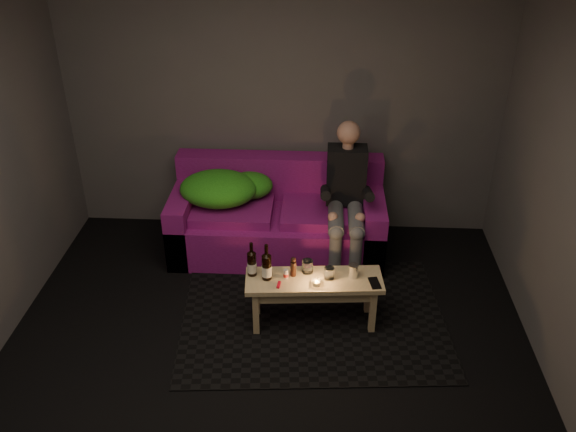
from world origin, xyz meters
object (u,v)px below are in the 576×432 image
at_px(coffee_table, 314,287).
at_px(beer_bottle_b, 267,266).
at_px(person, 346,195).
at_px(steel_cup, 353,271).
at_px(sofa, 278,220).
at_px(beer_bottle_a, 252,263).

xyz_separation_m(coffee_table, beer_bottle_b, (-0.36, -0.02, 0.19)).
relative_size(person, coffee_table, 1.20).
bearing_deg(coffee_table, person, 74.34).
distance_m(beer_bottle_b, steel_cup, 0.66).
bearing_deg(beer_bottle_b, person, 56.64).
distance_m(person, beer_bottle_b, 1.13).
relative_size(sofa, beer_bottle_a, 6.69).
height_order(sofa, beer_bottle_b, sofa).
bearing_deg(beer_bottle_b, sofa, 89.62).
xyz_separation_m(coffee_table, steel_cup, (0.30, 0.04, 0.13)).
distance_m(person, beer_bottle_a, 1.16).
bearing_deg(sofa, beer_bottle_a, -96.77).
height_order(sofa, coffee_table, sofa).
bearing_deg(sofa, person, -14.36).
xyz_separation_m(sofa, person, (0.61, -0.16, 0.36)).
xyz_separation_m(person, beer_bottle_a, (-0.73, -0.89, -0.13)).
bearing_deg(beer_bottle_a, steel_cup, 1.29).
bearing_deg(person, sofa, 165.64).
bearing_deg(beer_bottle_b, coffee_table, 2.85).
height_order(coffee_table, beer_bottle_a, beer_bottle_a).
height_order(beer_bottle_a, steel_cup, beer_bottle_a).
height_order(beer_bottle_b, steel_cup, beer_bottle_b).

